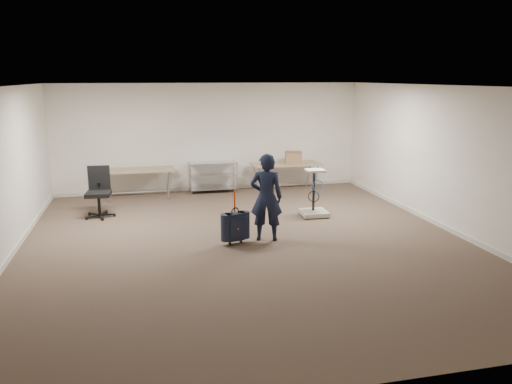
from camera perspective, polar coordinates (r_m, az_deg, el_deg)
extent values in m
plane|color=#48352B|center=(9.16, -1.10, -5.80)|extent=(9.00, 9.00, 0.00)
plane|color=silver|center=(13.19, -5.23, 6.23)|extent=(8.00, 0.00, 8.00)
plane|color=silver|center=(4.63, 10.61, -6.85)|extent=(8.00, 0.00, 8.00)
plane|color=silver|center=(8.90, -27.23, 1.50)|extent=(0.00, 9.00, 9.00)
plane|color=silver|center=(10.39, 21.04, 3.56)|extent=(0.00, 9.00, 9.00)
plane|color=silver|center=(8.67, -1.18, 12.01)|extent=(8.00, 8.00, 0.00)
cube|color=beige|center=(13.41, -5.11, 0.49)|extent=(8.00, 0.02, 0.10)
cube|color=beige|center=(9.23, -26.30, -6.73)|extent=(0.02, 9.00, 0.10)
cube|color=beige|center=(10.67, 20.40, -3.61)|extent=(0.02, 9.00, 0.10)
cube|color=#8C7856|center=(12.63, -13.39, 2.46)|extent=(1.80, 0.75, 0.03)
cylinder|color=#919399|center=(12.74, -13.25, -0.02)|extent=(1.50, 0.02, 0.02)
cylinder|color=#919399|center=(12.43, -16.75, 0.38)|extent=(0.13, 0.04, 0.69)
cylinder|color=#919399|center=(12.42, -9.84, 0.73)|extent=(0.13, 0.04, 0.69)
cylinder|color=#919399|center=(13.02, -16.60, 0.94)|extent=(0.13, 0.04, 0.69)
cylinder|color=#919399|center=(13.01, -10.00, 1.28)|extent=(0.13, 0.04, 0.69)
cube|color=#8C7856|center=(13.16, 3.40, 3.21)|extent=(1.80, 0.75, 0.03)
cylinder|color=#919399|center=(13.27, 3.37, 0.82)|extent=(1.50, 0.02, 0.02)
cylinder|color=#919399|center=(12.75, 0.53, 1.25)|extent=(0.13, 0.04, 0.69)
cylinder|color=#919399|center=(13.18, 6.88, 1.54)|extent=(0.13, 0.04, 0.69)
cylinder|color=#919399|center=(13.32, -0.08, 1.76)|extent=(0.13, 0.04, 0.69)
cylinder|color=#919399|center=(13.73, 6.03, 2.03)|extent=(0.13, 0.04, 0.69)
cylinder|color=#BABCC1|center=(12.77, -7.48, 1.39)|extent=(0.02, 0.02, 0.80)
cylinder|color=#BABCC1|center=(12.94, -2.18, 1.65)|extent=(0.02, 0.02, 0.80)
cylinder|color=#BABCC1|center=(13.21, -7.67, 1.78)|extent=(0.02, 0.02, 0.80)
cylinder|color=#BABCC1|center=(13.37, -2.55, 2.02)|extent=(0.02, 0.02, 0.80)
cube|color=#BABCC1|center=(13.12, -4.93, 0.43)|extent=(1.20, 0.45, 0.02)
cube|color=#BABCC1|center=(13.05, -4.96, 1.93)|extent=(1.20, 0.45, 0.02)
cube|color=#BABCC1|center=(12.99, -4.99, 3.36)|extent=(1.20, 0.45, 0.01)
imported|color=black|center=(9.09, 1.19, -0.62)|extent=(0.67, 0.53, 1.62)
cube|color=black|center=(8.98, -2.39, -3.91)|extent=(0.40, 0.29, 0.49)
cube|color=black|center=(9.08, -2.42, -5.44)|extent=(0.35, 0.22, 0.03)
cylinder|color=black|center=(9.03, -3.01, -5.86)|extent=(0.04, 0.07, 0.07)
cylinder|color=black|center=(9.13, -1.73, -5.65)|extent=(0.04, 0.07, 0.07)
torus|color=black|center=(8.91, -2.40, -2.24)|extent=(0.15, 0.06, 0.15)
cube|color=#FF420D|center=(8.88, -2.47, -1.10)|extent=(0.03, 0.01, 0.38)
cylinder|color=black|center=(11.28, -17.41, -2.51)|extent=(0.66, 0.66, 0.10)
cylinder|color=black|center=(11.22, -17.49, -1.40)|extent=(0.07, 0.07, 0.44)
cube|color=black|center=(11.16, -17.58, -0.20)|extent=(0.54, 0.54, 0.09)
cube|color=black|center=(11.34, -17.50, 1.58)|extent=(0.46, 0.10, 0.53)
cube|color=beige|center=(10.93, 6.63, -2.38)|extent=(0.58, 0.58, 0.09)
cylinder|color=black|center=(10.66, 5.90, -2.99)|extent=(0.07, 0.07, 0.04)
cylinder|color=black|center=(10.86, 6.60, 0.20)|extent=(0.06, 0.06, 0.89)
cube|color=beige|center=(10.72, 6.76, 2.46)|extent=(0.40, 0.35, 0.04)
torus|color=blue|center=(10.72, 7.16, 0.63)|extent=(0.29, 0.13, 0.27)
cube|color=olive|center=(13.15, 4.29, 3.97)|extent=(0.48, 0.40, 0.32)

